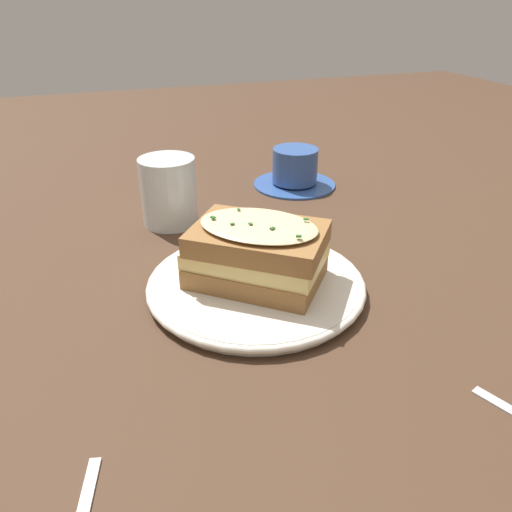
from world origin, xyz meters
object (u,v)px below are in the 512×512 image
Objects in this scene: sandwich at (257,252)px; dinner_plate at (256,284)px; teacup_with_saucer at (295,170)px; water_glass at (169,191)px.

dinner_plate is at bearing 56.09° from sandwich.
sandwich is 0.33m from teacup_with_saucer.
water_glass is at bearing 14.42° from dinner_plate.
dinner_plate is 0.04m from sandwich.
teacup_with_saucer is at bearing -70.18° from water_glass.
sandwich is 0.21m from water_glass.
sandwich is 1.79× the size of water_glass.
teacup_with_saucer reaches higher than dinner_plate.
sandwich reaches higher than teacup_with_saucer.
water_glass reaches higher than teacup_with_saucer.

